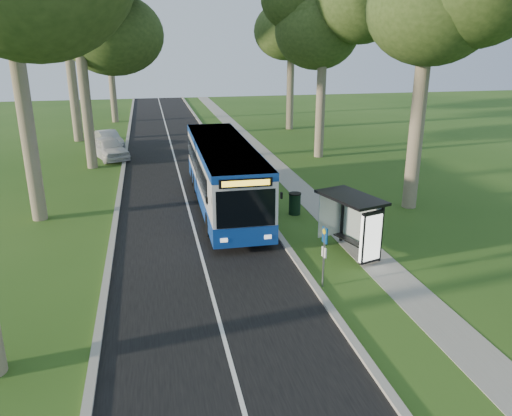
{
  "coord_description": "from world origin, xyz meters",
  "views": [
    {
      "loc": [
        -5.2,
        -15.9,
        8.04
      ],
      "look_at": [
        -1.15,
        2.79,
        1.6
      ],
      "focal_mm": 35.0,
      "sensor_mm": 36.0,
      "label": 1
    }
  ],
  "objects": [
    {
      "name": "road",
      "position": [
        -3.5,
        10.0,
        0.01
      ],
      "size": [
        7.0,
        100.0,
        0.02
      ],
      "primitive_type": "cube",
      "color": "black",
      "rests_on": "ground"
    },
    {
      "name": "tree_east_d",
      "position": [
        8.0,
        30.0,
        11.04
      ],
      "size": [
        5.2,
        5.2,
        14.9
      ],
      "color": "#7A6B56",
      "rests_on": "ground"
    },
    {
      "name": "bus",
      "position": [
        -1.69,
        7.94,
        1.7
      ],
      "size": [
        2.73,
        12.38,
        3.27
      ],
      "rotation": [
        0.0,
        0.0,
        -0.01
      ],
      "color": "white",
      "rests_on": "ground"
    },
    {
      "name": "kerb_east",
      "position": [
        0.0,
        10.0,
        0.06
      ],
      "size": [
        0.25,
        100.0,
        0.12
      ],
      "primitive_type": "cube",
      "color": "#9E9B93",
      "rests_on": "ground"
    },
    {
      "name": "car_silver",
      "position": [
        -8.35,
        24.57,
        0.66
      ],
      "size": [
        2.69,
        4.25,
        1.32
      ],
      "primitive_type": "imported",
      "rotation": [
        0.0,
        0.0,
        0.35
      ],
      "color": "#A4A7AC",
      "rests_on": "ground"
    },
    {
      "name": "tree_west_e",
      "position": [
        -8.5,
        38.0,
        10.45
      ],
      "size": [
        5.2,
        5.2,
        14.09
      ],
      "color": "#7A6B56",
      "rests_on": "ground"
    },
    {
      "name": "kerb_west",
      "position": [
        -7.0,
        10.0,
        0.06
      ],
      "size": [
        0.25,
        100.0,
        0.12
      ],
      "primitive_type": "cube",
      "color": "#9E9B93",
      "rests_on": "ground"
    },
    {
      "name": "litter_bin",
      "position": [
        1.49,
        6.14,
        0.54
      ],
      "size": [
        0.61,
        0.61,
        1.07
      ],
      "rotation": [
        0.0,
        0.0,
        -0.41
      ],
      "color": "black",
      "rests_on": "ground"
    },
    {
      "name": "tree_east_c",
      "position": [
        6.8,
        18.0,
        10.31
      ],
      "size": [
        5.2,
        5.2,
        13.91
      ],
      "color": "#7A6B56",
      "rests_on": "ground"
    },
    {
      "name": "car_white",
      "position": [
        -8.05,
        20.53,
        0.77
      ],
      "size": [
        3.36,
        4.88,
        1.54
      ],
      "primitive_type": "imported",
      "rotation": [
        0.0,
        0.0,
        0.38
      ],
      "color": "silver",
      "rests_on": "ground"
    },
    {
      "name": "ground",
      "position": [
        0.0,
        0.0,
        0.0
      ],
      "size": [
        120.0,
        120.0,
        0.0
      ],
      "primitive_type": "plane",
      "color": "#294F18",
      "rests_on": "ground"
    },
    {
      "name": "centre_line",
      "position": [
        -3.5,
        10.0,
        0.02
      ],
      "size": [
        0.12,
        100.0,
        0.0
      ],
      "primitive_type": "cube",
      "color": "white",
      "rests_on": "road"
    },
    {
      "name": "bus_shelter",
      "position": [
        2.36,
        0.75,
        1.68
      ],
      "size": [
        2.24,
        3.09,
        2.39
      ],
      "rotation": [
        0.0,
        0.0,
        0.29
      ],
      "color": "black",
      "rests_on": "ground"
    },
    {
      "name": "bus_stop_sign",
      "position": [
        0.3,
        -1.33,
        1.4
      ],
      "size": [
        0.11,
        0.31,
        2.21
      ],
      "rotation": [
        0.0,
        0.0,
        0.18
      ],
      "color": "gray",
      "rests_on": "ground"
    },
    {
      "name": "footpath",
      "position": [
        3.0,
        10.0,
        0.01
      ],
      "size": [
        1.5,
        100.0,
        0.02
      ],
      "primitive_type": "cube",
      "color": "gray",
      "rests_on": "ground"
    }
  ]
}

